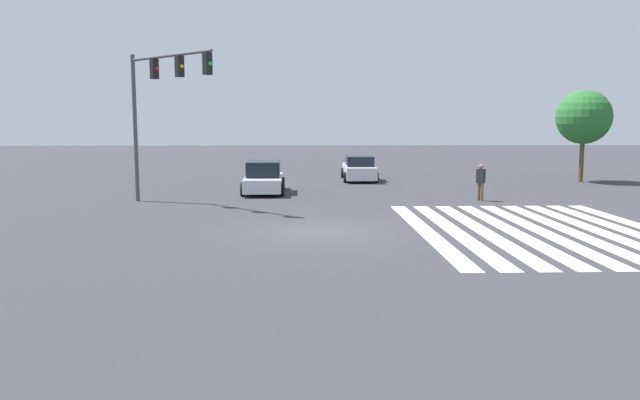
% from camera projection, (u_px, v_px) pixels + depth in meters
% --- Properties ---
extents(ground_plane, '(138.81, 138.81, 0.00)m').
position_uv_depth(ground_plane, '(320.00, 231.00, 20.53)').
color(ground_plane, '#333338').
extents(crosswalk_markings, '(11.52, 8.20, 0.01)m').
position_uv_depth(crosswalk_markings, '(538.00, 230.00, 20.77)').
color(crosswalk_markings, silver).
rests_on(crosswalk_markings, ground_plane).
extents(traffic_signal_mast, '(4.14, 4.14, 6.49)m').
position_uv_depth(traffic_signal_mast, '(158.00, 92.00, 26.24)').
color(traffic_signal_mast, '#47474C').
rests_on(traffic_signal_mast, ground_plane).
extents(car_0, '(4.58, 2.11, 1.59)m').
position_uv_depth(car_0, '(264.00, 178.00, 31.28)').
color(car_0, silver).
rests_on(car_0, ground_plane).
extents(car_2, '(4.91, 2.08, 1.49)m').
position_uv_depth(car_2, '(359.00, 169.00, 37.76)').
color(car_2, silver).
rests_on(car_2, ground_plane).
extents(pedestrian, '(0.41, 0.41, 1.67)m').
position_uv_depth(pedestrian, '(481.00, 180.00, 28.14)').
color(pedestrian, brown).
rests_on(pedestrian, ground_plane).
extents(tree_corner_b, '(3.17, 3.17, 5.40)m').
position_uv_depth(tree_corner_b, '(584.00, 117.00, 36.34)').
color(tree_corner_b, brown).
rests_on(tree_corner_b, ground_plane).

